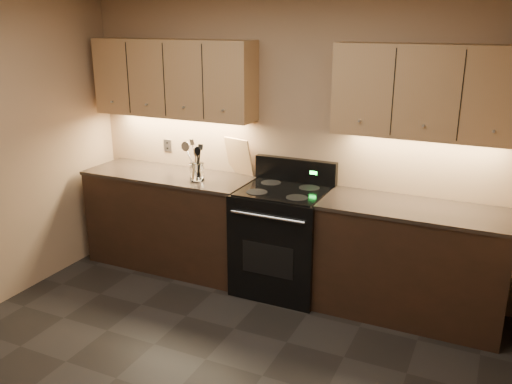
{
  "coord_description": "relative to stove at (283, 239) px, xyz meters",
  "views": [
    {
      "loc": [
        1.73,
        -2.41,
        2.32
      ],
      "look_at": [
        -0.07,
        1.45,
        0.96
      ],
      "focal_mm": 38.0,
      "sensor_mm": 36.0,
      "label": 1
    }
  ],
  "objects": [
    {
      "name": "steel_spatula",
      "position": [
        -0.8,
        -0.04,
        0.65
      ],
      "size": [
        0.17,
        0.11,
        0.39
      ],
      "primitive_type": null,
      "rotation": [
        0.08,
        -0.18,
        -0.2
      ],
      "color": "silver",
      "rests_on": "utensil_crock"
    },
    {
      "name": "black_spoon",
      "position": [
        -0.82,
        -0.04,
        0.62
      ],
      "size": [
        0.11,
        0.14,
        0.32
      ],
      "primitive_type": null,
      "rotation": [
        0.27,
        0.13,
        0.13
      ],
      "color": "black",
      "rests_on": "utensil_crock"
    },
    {
      "name": "cutting_board",
      "position": [
        -0.56,
        0.27,
        0.63
      ],
      "size": [
        0.3,
        0.17,
        0.35
      ],
      "primitive_type": "cube",
      "rotation": [
        0.24,
        0.0,
        -0.26
      ],
      "color": "tan",
      "rests_on": "counter_left"
    },
    {
      "name": "wooden_spoon",
      "position": [
        -0.85,
        -0.07,
        0.61
      ],
      "size": [
        0.1,
        0.07,
        0.29
      ],
      "primitive_type": null,
      "rotation": [
        0.03,
        0.14,
        0.14
      ],
      "color": "tan",
      "rests_on": "utensil_crock"
    },
    {
      "name": "counter_right",
      "position": [
        1.1,
        0.02,
        -0.01
      ],
      "size": [
        1.46,
        0.62,
        0.93
      ],
      "color": "black",
      "rests_on": "ground"
    },
    {
      "name": "wall_back",
      "position": [
        -0.08,
        0.32,
        0.82
      ],
      "size": [
        4.0,
        0.04,
        2.6
      ],
      "primitive_type": "cube",
      "color": "#A07F5E",
      "rests_on": "ground"
    },
    {
      "name": "upper_cab_right",
      "position": [
        1.1,
        0.17,
        1.32
      ],
      "size": [
        1.44,
        0.3,
        0.7
      ],
      "primitive_type": "cube",
      "color": "#A57A52",
      "rests_on": "wall_back"
    },
    {
      "name": "stove",
      "position": [
        0.0,
        0.0,
        0.0
      ],
      "size": [
        0.76,
        0.68,
        1.14
      ],
      "color": "black",
      "rests_on": "ground"
    },
    {
      "name": "steel_skimmer",
      "position": [
        -0.8,
        -0.07,
        0.64
      ],
      "size": [
        0.24,
        0.13,
        0.35
      ],
      "primitive_type": null,
      "rotation": [
        -0.11,
        -0.5,
        -0.0
      ],
      "color": "silver",
      "rests_on": "utensil_crock"
    },
    {
      "name": "outlet_plate",
      "position": [
        -1.38,
        0.31,
        0.64
      ],
      "size": [
        0.08,
        0.01,
        0.12
      ],
      "primitive_type": "cube",
      "color": "#B2B5BA",
      "rests_on": "wall_back"
    },
    {
      "name": "upper_cab_left",
      "position": [
        -1.18,
        0.17,
        1.32
      ],
      "size": [
        1.6,
        0.3,
        0.7
      ],
      "primitive_type": "cube",
      "color": "#A57A52",
      "rests_on": "wall_back"
    },
    {
      "name": "black_turner",
      "position": [
        -0.82,
        -0.07,
        0.63
      ],
      "size": [
        0.11,
        0.2,
        0.34
      ],
      "primitive_type": null,
      "rotation": [
        -0.3,
        0.09,
        0.36
      ],
      "color": "black",
      "rests_on": "utensil_crock"
    },
    {
      "name": "counter_left",
      "position": [
        -1.18,
        0.02,
        -0.01
      ],
      "size": [
        1.62,
        0.62,
        0.93
      ],
      "color": "black",
      "rests_on": "ground"
    },
    {
      "name": "utensil_crock",
      "position": [
        -0.82,
        -0.06,
        0.52
      ],
      "size": [
        0.15,
        0.15,
        0.16
      ],
      "color": "white",
      "rests_on": "counter_left"
    }
  ]
}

